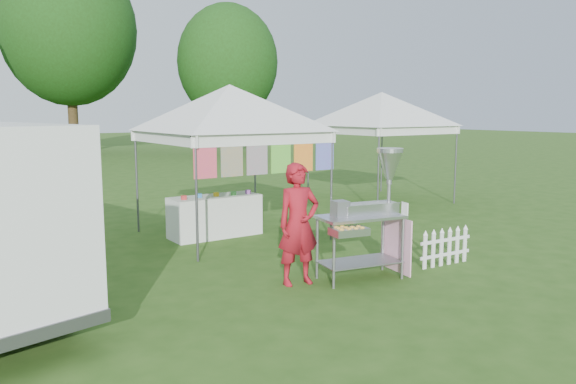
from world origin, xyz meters
TOP-DOWN VIEW (x-y plane):
  - ground at (0.00, 0.00)m, footprint 120.00×120.00m
  - canopy_main at (0.00, 3.49)m, footprint 4.24×4.24m
  - canopy_right at (5.50, 5.00)m, footprint 4.24×4.24m
  - tree_mid at (3.00, 28.00)m, footprint 7.60×7.60m
  - tree_right at (10.00, 22.00)m, footprint 5.60×5.60m
  - donut_cart at (0.34, -0.23)m, footprint 1.52×0.94m
  - vendor at (-0.75, 0.13)m, footprint 0.70×0.51m
  - picket_fence at (1.79, -0.42)m, footprint 1.08×0.10m
  - display_table at (-0.30, 3.63)m, footprint 1.80×0.70m

SIDE VIEW (x-z plane):
  - ground at x=0.00m, z-range 0.00..0.00m
  - picket_fence at x=1.79m, z-range 0.01..0.57m
  - display_table at x=-0.30m, z-range 0.00..0.82m
  - vendor at x=-0.75m, z-range 0.00..1.76m
  - donut_cart at x=0.34m, z-range 0.17..2.11m
  - canopy_main at x=0.00m, z-range 1.26..4.71m
  - canopy_right at x=5.50m, z-range 1.27..4.72m
  - tree_right at x=10.00m, z-range 0.97..9.39m
  - tree_mid at x=3.00m, z-range 1.38..12.90m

